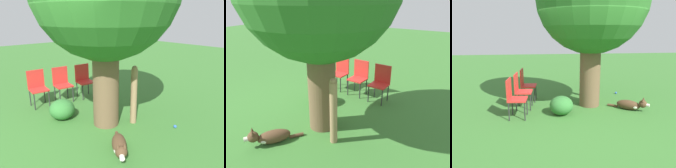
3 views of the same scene
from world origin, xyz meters
The scene contains 8 objects.
ground_plane centered at (0.00, 0.00, 0.00)m, with size 30.00×30.00×0.00m, color #38702D.
dog centered at (1.15, 0.38, 0.14)m, with size 0.91×0.72×0.37m.
fence_post centered at (0.51, 1.39, 0.66)m, with size 0.14×0.14×1.30m.
red_chair_0 centered at (-1.82, 0.19, 0.54)m, with size 0.46×0.47×0.95m.
red_chair_1 centered at (-1.71, 0.84, 0.54)m, with size 0.46×0.47×0.95m.
red_chair_2 centered at (-1.61, 1.49, 0.54)m, with size 0.46×0.47×0.95m.
tennis_ball centered at (1.28, 1.88, 0.03)m, with size 0.07×0.07×0.07m.
low_shrub centered at (-0.69, 0.27, 0.23)m, with size 0.58×0.58×0.46m.
Camera 3 is at (-1.21, -4.79, 2.01)m, focal length 35.00 mm.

